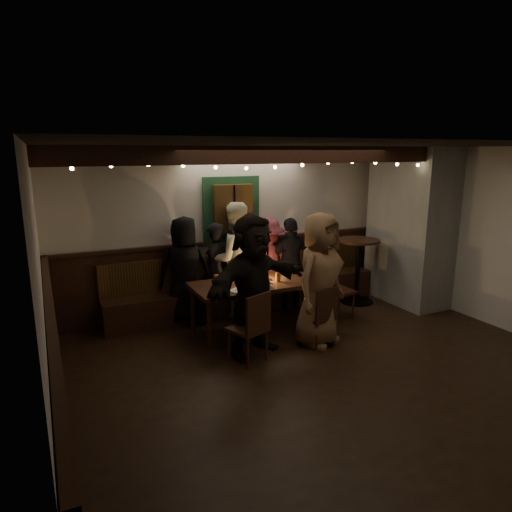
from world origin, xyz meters
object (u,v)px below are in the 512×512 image
chair_near_left (253,324)px  chair_end (334,286)px  high_top (358,263)px  person_f (253,285)px  person_e (291,264)px  person_c (234,259)px  person_g (319,280)px  person_d (267,265)px  chair_near_right (322,313)px  person_a (185,271)px  dining_table (262,285)px  person_b (216,270)px

chair_near_left → chair_end: chair_end is taller
high_top → person_f: person_f is taller
high_top → person_e: bearing=168.9°
chair_near_left → high_top: (2.59, 1.32, 0.19)m
person_c → person_f: bearing=82.3°
chair_end → person_c: bearing=147.4°
person_c → chair_end: bearing=153.5°
person_c → person_g: size_ratio=1.00×
person_c → person_d: (0.56, -0.01, -0.14)m
chair_near_right → person_a: person_a is taller
person_e → chair_near_right: bearing=78.2°
chair_near_right → high_top: size_ratio=0.75×
chair_near_left → person_f: 0.49m
dining_table → chair_end: chair_end is taller
person_a → person_b: (0.49, 0.03, -0.06)m
person_a → person_c: 0.81m
person_d → person_a: bearing=-15.2°
person_g → high_top: bearing=12.3°
person_f → chair_end: bearing=-0.9°
dining_table → person_b: bearing=119.0°
dining_table → chair_near_left: bearing=-122.2°
person_g → person_b: bearing=95.1°
person_d → person_e: bearing=149.3°
chair_end → person_d: 1.13m
dining_table → high_top: bearing=11.1°
chair_near_right → person_c: 1.77m
high_top → person_c: 2.16m
person_f → high_top: bearing=2.9°
high_top → dining_table: bearing=-168.9°
person_b → chair_near_left: bearing=91.5°
person_b → person_g: (0.88, -1.53, 0.14)m
person_a → person_e: person_a is taller
dining_table → person_a: bearing=141.5°
person_f → person_c: bearing=55.7°
person_b → person_f: (-0.04, -1.43, 0.16)m
chair_near_left → person_f: person_f is taller
person_g → chair_near_right: bearing=-121.0°
chair_near_left → high_top: high_top is taller
person_d → high_top: bearing=152.5°
dining_table → person_e: size_ratio=1.34×
dining_table → person_b: size_ratio=1.35×
high_top → person_g: 1.95m
person_b → high_top: bearing=178.4°
high_top → person_g: bearing=-143.0°
chair_end → person_b: size_ratio=0.62×
chair_near_left → person_c: 1.78m
chair_near_left → person_c: size_ratio=0.50×
high_top → person_a: (-2.92, 0.33, 0.12)m
chair_near_left → person_b: 1.71m
chair_near_left → person_g: person_g is taller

